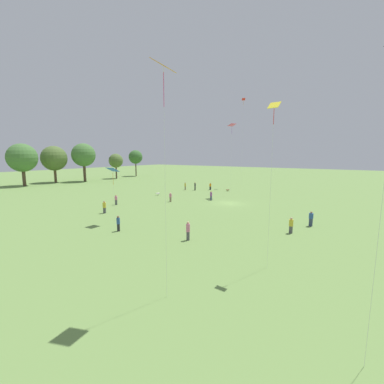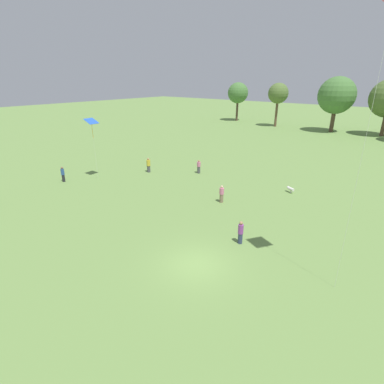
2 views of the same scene
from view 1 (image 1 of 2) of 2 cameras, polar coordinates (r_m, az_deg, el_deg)
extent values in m
plane|color=#6B8E47|center=(43.33, 8.22, -2.50)|extent=(240.00, 240.00, 0.00)
cylinder|color=brown|center=(79.23, -33.28, 2.78)|extent=(0.80, 0.80, 4.54)
sphere|color=#477538|center=(79.02, -33.57, 6.37)|extent=(7.22, 7.22, 7.22)
cylinder|color=brown|center=(84.40, -28.10, 3.35)|extent=(0.70, 0.70, 4.32)
sphere|color=#516B33|center=(84.20, -28.33, 6.61)|extent=(7.07, 7.07, 7.07)
cylinder|color=brown|center=(83.73, -22.75, 4.01)|extent=(0.77, 0.77, 5.37)
sphere|color=#477538|center=(83.56, -22.96, 7.60)|extent=(6.84, 6.84, 6.84)
cylinder|color=brown|center=(90.62, -16.47, 4.24)|extent=(0.47, 0.47, 4.23)
sphere|color=#516B33|center=(90.45, -16.57, 6.69)|extent=(4.69, 4.69, 4.69)
cylinder|color=brown|center=(99.06, -12.35, 5.00)|extent=(0.40, 0.40, 5.23)
sphere|color=#38662D|center=(98.91, -12.43, 7.61)|extent=(5.06, 5.06, 5.06)
cylinder|color=#4C4C51|center=(37.70, -18.86, -3.89)|extent=(0.46, 0.46, 0.79)
cylinder|color=gold|center=(37.56, -18.91, -2.78)|extent=(0.54, 0.54, 0.70)
sphere|color=#A87A56|center=(37.47, -18.95, -2.07)|extent=(0.24, 0.24, 0.24)
cylinder|color=#333D5B|center=(45.66, 4.25, -1.40)|extent=(0.34, 0.34, 0.76)
cylinder|color=purple|center=(45.54, 4.26, -0.52)|extent=(0.40, 0.40, 0.66)
sphere|color=#A87A56|center=(45.47, 4.26, 0.04)|extent=(0.24, 0.24, 0.24)
cylinder|color=#333D5B|center=(32.32, 24.87, -6.13)|extent=(0.48, 0.48, 0.89)
cylinder|color=#2D5193|center=(32.15, 24.95, -4.84)|extent=(0.56, 0.56, 0.60)
sphere|color=#A87A56|center=(32.06, 25.00, -4.11)|extent=(0.24, 0.24, 0.24)
cylinder|color=#4C4C51|center=(24.74, -0.89, -9.74)|extent=(0.37, 0.37, 0.84)
cylinder|color=pink|center=(24.50, -0.89, -7.97)|extent=(0.43, 0.43, 0.75)
sphere|color=tan|center=(24.37, -0.90, -6.86)|extent=(0.24, 0.24, 0.24)
cylinder|color=#4C4C51|center=(43.34, -16.50, -2.20)|extent=(0.48, 0.48, 0.82)
cylinder|color=pink|center=(43.22, -16.54, -1.31)|extent=(0.56, 0.56, 0.55)
sphere|color=#A87A56|center=(43.16, -16.56, -0.79)|extent=(0.24, 0.24, 0.24)
cylinder|color=#847056|center=(58.72, -1.52, 0.84)|extent=(0.33, 0.33, 0.83)
cylinder|color=gold|center=(58.63, -1.52, 1.58)|extent=(0.39, 0.39, 0.69)
sphere|color=tan|center=(58.57, -1.52, 2.03)|extent=(0.24, 0.24, 0.24)
cylinder|color=#232328|center=(58.19, 0.68, 0.83)|extent=(0.31, 0.31, 0.94)
cylinder|color=#333338|center=(58.09, 0.68, 1.62)|extent=(0.37, 0.37, 0.66)
sphere|color=#A87A56|center=(58.04, 0.68, 2.06)|extent=(0.24, 0.24, 0.24)
cylinder|color=#847056|center=(44.39, -4.80, -1.65)|extent=(0.44, 0.44, 0.80)
cylinder|color=pink|center=(44.27, -4.81, -0.78)|extent=(0.52, 0.52, 0.57)
sphere|color=beige|center=(44.21, -4.82, -0.26)|extent=(0.24, 0.24, 0.24)
cylinder|color=#232328|center=(28.62, -16.02, -7.60)|extent=(0.40, 0.40, 0.79)
cylinder|color=#2D5193|center=(28.43, -16.08, -6.21)|extent=(0.47, 0.47, 0.65)
sphere|color=brown|center=(28.33, -16.12, -5.34)|extent=(0.24, 0.24, 0.24)
cylinder|color=#232328|center=(59.14, 4.09, 0.86)|extent=(0.47, 0.47, 0.80)
cylinder|color=orange|center=(59.06, 4.10, 1.53)|extent=(0.55, 0.55, 0.59)
sphere|color=#A87A56|center=(59.01, 4.10, 1.94)|extent=(0.24, 0.24, 0.24)
cylinder|color=#4C4C51|center=(28.74, 21.10, -7.80)|extent=(0.47, 0.47, 0.76)
cylinder|color=gold|center=(28.56, 21.18, -6.41)|extent=(0.55, 0.55, 0.68)
sphere|color=tan|center=(28.45, 21.22, -5.51)|extent=(0.24, 0.24, 0.24)
cube|color=#E54C99|center=(50.63, 8.86, 14.53)|extent=(1.69, 1.67, 0.42)
cylinder|color=purple|center=(50.52, 8.83, 13.33)|extent=(0.04, 0.04, 1.36)
cylinder|color=silver|center=(50.34, 8.69, 6.80)|extent=(0.01, 0.01, 13.62)
cube|color=blue|center=(31.16, -17.22, 4.77)|extent=(1.17, 1.26, 0.50)
cylinder|color=orange|center=(31.24, -17.13, 2.83)|extent=(0.04, 0.04, 1.41)
cylinder|color=silver|center=(31.50, -16.97, -1.00)|extent=(0.01, 0.01, 6.35)
cube|color=red|center=(67.26, 11.38, 19.56)|extent=(0.94, 0.99, 0.44)
cylinder|color=orange|center=(67.10, 11.36, 18.86)|extent=(0.04, 0.04, 1.21)
cylinder|color=silver|center=(66.00, 11.11, 10.44)|extent=(0.01, 0.01, 21.34)
cylinder|color=silver|center=(11.24, 36.37, -4.42)|extent=(0.01, 0.01, 11.87)
cube|color=yellow|center=(18.65, 17.82, 17.92)|extent=(0.65, 0.78, 0.47)
cylinder|color=red|center=(18.54, 17.71, 15.68)|extent=(0.04, 0.04, 1.03)
cylinder|color=silver|center=(18.54, 17.04, 0.42)|extent=(0.01, 0.01, 11.32)
cube|color=orange|center=(14.48, -6.38, 26.16)|extent=(1.23, 1.11, 0.59)
cylinder|color=#E54C99|center=(14.17, -6.30, 21.64)|extent=(0.04, 0.04, 1.69)
cylinder|color=silver|center=(13.91, -5.97, 0.74)|extent=(0.01, 0.01, 12.54)
cylinder|color=brown|center=(57.30, 7.96, 0.47)|extent=(0.69, 0.50, 0.25)
sphere|color=brown|center=(57.05, 7.64, 0.48)|extent=(0.22, 0.22, 0.22)
cylinder|color=brown|center=(57.33, 7.95, 0.25)|extent=(0.11, 0.11, 0.19)
cylinder|color=silver|center=(51.39, -7.55, -0.33)|extent=(0.69, 0.53, 0.30)
sphere|color=silver|center=(51.21, -7.95, -0.32)|extent=(0.27, 0.27, 0.27)
cylinder|color=silver|center=(51.43, -7.54, -0.63)|extent=(0.14, 0.14, 0.24)
camera|label=2|loc=(48.45, 26.90, 10.53)|focal=28.00mm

